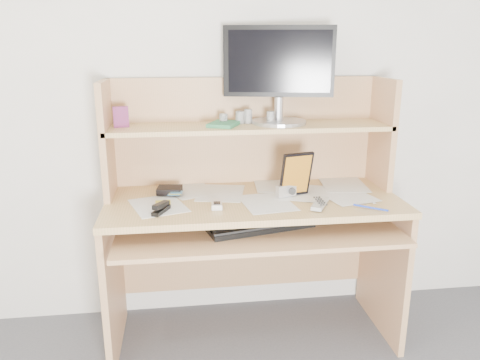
{
  "coord_description": "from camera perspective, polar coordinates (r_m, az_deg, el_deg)",
  "views": [
    {
      "loc": [
        -0.34,
        -0.62,
        1.46
      ],
      "look_at": [
        -0.07,
        1.43,
        0.86
      ],
      "focal_mm": 35.0,
      "sensor_mm": 36.0,
      "label": 1
    }
  ],
  "objects": [
    {
      "name": "back_wall",
      "position": [
        2.45,
        0.57,
        11.3
      ],
      "size": [
        3.6,
        0.04,
        2.5
      ],
      "primitive_type": "cube",
      "color": "silver",
      "rests_on": "floor"
    },
    {
      "name": "desk",
      "position": [
        2.34,
        1.35,
        -2.92
      ],
      "size": [
        1.4,
        0.7,
        1.3
      ],
      "color": "tan",
      "rests_on": "floor"
    },
    {
      "name": "paper_clutter",
      "position": [
        2.24,
        1.67,
        -2.17
      ],
      "size": [
        1.32,
        0.54,
        0.01
      ],
      "primitive_type": "cube",
      "color": "silver",
      "rests_on": "desk"
    },
    {
      "name": "keyboard",
      "position": [
        2.15,
        2.39,
        -5.43
      ],
      "size": [
        0.51,
        0.28,
        0.03
      ],
      "rotation": [
        0.0,
        0.0,
        0.24
      ],
      "color": "black",
      "rests_on": "desk"
    },
    {
      "name": "tv_remote",
      "position": [
        2.15,
        9.73,
        -2.84
      ],
      "size": [
        0.12,
        0.17,
        0.02
      ],
      "primitive_type": "cube",
      "rotation": [
        0.0,
        0.0,
        -0.5
      ],
      "color": "#A1A29D",
      "rests_on": "paper_clutter"
    },
    {
      "name": "flip_phone",
      "position": [
        2.11,
        -2.85,
        -2.93
      ],
      "size": [
        0.05,
        0.09,
        0.02
      ],
      "primitive_type": "cube",
      "rotation": [
        0.0,
        0.0,
        -0.07
      ],
      "color": "silver",
      "rests_on": "paper_clutter"
    },
    {
      "name": "stapler",
      "position": [
        2.07,
        -9.61,
        -3.3
      ],
      "size": [
        0.08,
        0.13,
        0.04
      ],
      "primitive_type": "cube",
      "rotation": [
        0.0,
        0.0,
        -0.44
      ],
      "color": "black",
      "rests_on": "paper_clutter"
    },
    {
      "name": "wallet",
      "position": [
        2.32,
        -8.57,
        -1.21
      ],
      "size": [
        0.13,
        0.11,
        0.03
      ],
      "primitive_type": "cube",
      "rotation": [
        0.0,
        0.0,
        -0.13
      ],
      "color": "black",
      "rests_on": "paper_clutter"
    },
    {
      "name": "sticky_note_pad",
      "position": [
        2.19,
        -9.37,
        -2.82
      ],
      "size": [
        0.07,
        0.07,
        0.01
      ],
      "primitive_type": "cube",
      "rotation": [
        0.0,
        0.0,
        0.03
      ],
      "color": "#FBEE42",
      "rests_on": "desk"
    },
    {
      "name": "digital_camera",
      "position": [
        2.26,
        5.62,
        -1.26
      ],
      "size": [
        0.1,
        0.06,
        0.06
      ],
      "primitive_type": "cube",
      "rotation": [
        0.0,
        0.0,
        0.31
      ],
      "color": "silver",
      "rests_on": "paper_clutter"
    },
    {
      "name": "game_case",
      "position": [
        2.24,
        6.86,
        0.69
      ],
      "size": [
        0.15,
        0.06,
        0.22
      ],
      "primitive_type": "cube",
      "rotation": [
        0.0,
        0.0,
        0.26
      ],
      "color": "black",
      "rests_on": "paper_clutter"
    },
    {
      "name": "blue_pen",
      "position": [
        2.16,
        15.64,
        -3.27
      ],
      "size": [
        0.13,
        0.1,
        0.01
      ],
      "primitive_type": "cylinder",
      "rotation": [
        1.57,
        0.0,
        0.9
      ],
      "color": "#1937BB",
      "rests_on": "paper_clutter"
    },
    {
      "name": "card_box",
      "position": [
        2.29,
        -14.31,
        7.46
      ],
      "size": [
        0.07,
        0.03,
        0.1
      ],
      "primitive_type": "cube",
      "rotation": [
        0.0,
        0.0,
        0.16
      ],
      "color": "maroon",
      "rests_on": "desk"
    },
    {
      "name": "shelf_book",
      "position": [
        2.28,
        -1.96,
        6.84
      ],
      "size": [
        0.18,
        0.21,
        0.02
      ],
      "primitive_type": "cube",
      "rotation": [
        0.0,
        0.0,
        -0.44
      ],
      "color": "#317B4C",
      "rests_on": "desk"
    },
    {
      "name": "chip_stack_a",
      "position": [
        2.34,
        0.0,
        7.64
      ],
      "size": [
        0.06,
        0.06,
        0.06
      ],
      "primitive_type": "cylinder",
      "rotation": [
        0.0,
        0.0,
        -0.3
      ],
      "color": "black",
      "rests_on": "desk"
    },
    {
      "name": "chip_stack_b",
      "position": [
        2.32,
        3.74,
        7.57
      ],
      "size": [
        0.05,
        0.05,
        0.06
      ],
      "primitive_type": "cylinder",
      "rotation": [
        0.0,
        0.0,
        0.21
      ],
      "color": "white",
      "rests_on": "desk"
    },
    {
      "name": "chip_stack_c",
      "position": [
        2.32,
        -2.03,
        7.44
      ],
      "size": [
        0.05,
        0.05,
        0.05
      ],
      "primitive_type": "cylinder",
      "rotation": [
        0.0,
        0.0,
        -0.22
      ],
      "color": "black",
      "rests_on": "desk"
    },
    {
      "name": "chip_stack_d",
      "position": [
        2.34,
        0.99,
        7.77
      ],
      "size": [
        0.05,
        0.05,
        0.07
      ],
      "primitive_type": "cylinder",
      "rotation": [
        0.0,
        0.0,
        -0.31
      ],
      "color": "white",
      "rests_on": "desk"
    },
    {
      "name": "monitor",
      "position": [
        2.35,
        4.77,
        12.99
      ],
      "size": [
        0.54,
        0.27,
        0.47
      ],
      "rotation": [
        0.0,
        0.0,
        -0.2
      ],
      "color": "#B1B2B6",
      "rests_on": "desk"
    }
  ]
}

